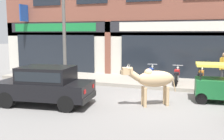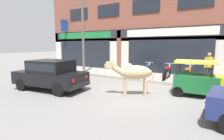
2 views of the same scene
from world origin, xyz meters
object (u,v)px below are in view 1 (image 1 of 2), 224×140
object	(u,v)px
motorcycle_0	(150,75)
utility_pole	(64,24)
cow	(153,79)
pedestrian	(224,66)
car_1	(46,84)
auto_rickshaw	(220,86)
motorcycle_2	(201,77)
motorcycle_1	(177,76)

from	to	relation	value
motorcycle_0	utility_pole	world-z (taller)	utility_pole
cow	pedestrian	xyz separation A→B (m)	(2.58, 3.94, 0.15)
car_1	auto_rickshaw	world-z (taller)	auto_rickshaw
car_1	utility_pole	size ratio (longest dim) A/B	0.63
motorcycle_2	pedestrian	world-z (taller)	pedestrian
cow	motorcycle_0	world-z (taller)	cow
auto_rickshaw	motorcycle_1	size ratio (longest dim) A/B	1.13
pedestrian	cow	bearing A→B (deg)	-123.21
motorcycle_1	utility_pole	xyz separation A→B (m)	(-5.92, -0.73, 2.62)
car_1	motorcycle_0	world-z (taller)	car_1
car_1	motorcycle_0	distance (m)	5.80
auto_rickshaw	motorcycle_2	distance (m)	2.49
auto_rickshaw	cow	bearing A→B (deg)	-148.68
car_1	pedestrian	world-z (taller)	pedestrian
auto_rickshaw	motorcycle_2	size ratio (longest dim) A/B	1.13
auto_rickshaw	pedestrian	size ratio (longest dim) A/B	1.28
cow	pedestrian	world-z (taller)	pedestrian
car_1	motorcycle_1	world-z (taller)	car_1
cow	auto_rickshaw	bearing A→B (deg)	31.32
cow	pedestrian	bearing A→B (deg)	56.79
car_1	pedestrian	xyz separation A→B (m)	(6.38, 5.21, 0.34)
motorcycle_0	pedestrian	size ratio (longest dim) A/B	1.13
car_1	motorcycle_0	bearing A→B (deg)	59.89
auto_rickshaw	motorcycle_0	xyz separation A→B (m)	(-3.26, 2.31, -0.10)
motorcycle_1	pedestrian	xyz separation A→B (m)	(2.14, 0.20, 0.60)
motorcycle_2	auto_rickshaw	bearing A→B (deg)	-71.13
motorcycle_2	pedestrian	size ratio (longest dim) A/B	1.13
motorcycle_2	utility_pole	size ratio (longest dim) A/B	0.30
auto_rickshaw	utility_pole	bearing A→B (deg)	168.66
car_1	pedestrian	distance (m)	8.25
utility_pole	motorcycle_2	bearing A→B (deg)	6.32
car_1	motorcycle_1	distance (m)	6.57
car_1	cow	bearing A→B (deg)	18.44
motorcycle_1	cow	bearing A→B (deg)	-96.68
motorcycle_0	auto_rickshaw	bearing A→B (deg)	-35.28
motorcycle_0	motorcycle_1	size ratio (longest dim) A/B	1.00
auto_rickshaw	utility_pole	distance (m)	8.40
motorcycle_1	motorcycle_2	bearing A→B (deg)	2.80
cow	motorcycle_1	distance (m)	3.79
car_1	motorcycle_0	xyz separation A→B (m)	(2.91, 5.02, -0.25)
cow	motorcycle_0	size ratio (longest dim) A/B	1.05
motorcycle_2	utility_pole	distance (m)	7.56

